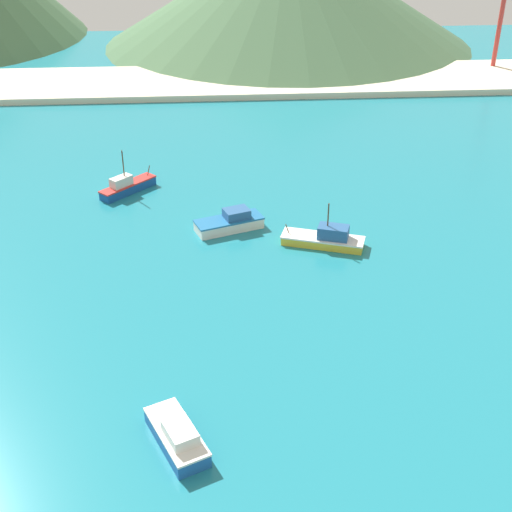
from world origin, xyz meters
TOP-DOWN VIEW (x-y plane):
  - ground at (0.00, 30.00)m, footprint 260.00×280.00m
  - fishing_boat_1 at (-35.21, 65.70)m, footprint 7.75×7.80m
  - fishing_boat_4 at (-9.57, 48.62)m, footprint 10.49×5.94m
  - fishing_boat_5 at (-21.03, 53.72)m, footprint 9.20×5.90m
  - fishing_boat_8 at (-26.70, 16.31)m, footprint 5.72×8.03m
  - beach_strip at (0.00, 117.86)m, footprint 247.00×22.26m

SIDE VIEW (x-z plane):
  - ground at x=0.00m, z-range -0.50..0.00m
  - beach_strip at x=0.00m, z-range 0.00..1.20m
  - fishing_boat_4 at x=-9.57m, z-range -1.89..3.80m
  - fishing_boat_8 at x=-26.70m, z-range -0.29..2.24m
  - fishing_boat_5 at x=-21.03m, z-range -0.34..2.28m
  - fishing_boat_1 at x=-35.21m, z-range -2.24..4.20m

